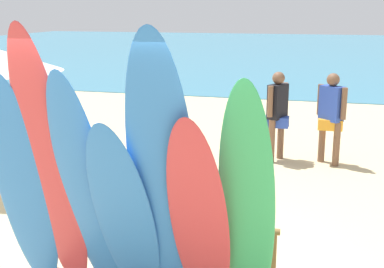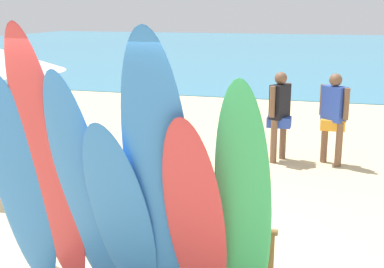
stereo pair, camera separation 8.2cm
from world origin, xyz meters
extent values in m
plane|color=#D3BC8C|center=(0.00, 14.00, 0.00)|extent=(60.00, 60.00, 0.00)
cube|color=teal|center=(0.00, 31.01, 0.01)|extent=(60.00, 40.00, 0.02)
cylinder|color=brown|center=(-1.20, 0.00, 0.34)|extent=(0.07, 0.07, 0.68)
cylinder|color=brown|center=(1.20, 0.00, 0.34)|extent=(0.07, 0.07, 0.68)
cylinder|color=brown|center=(0.00, 0.00, 0.68)|extent=(2.52, 0.06, 0.06)
ellipsoid|color=#337AD1|center=(-1.00, -0.66, 1.12)|extent=(0.57, 0.75, 2.25)
ellipsoid|color=#D13D42|center=(-0.68, -0.69, 1.32)|extent=(0.48, 0.82, 2.64)
ellipsoid|color=#337AD1|center=(-0.37, -0.65, 1.14)|extent=(0.54, 0.86, 2.29)
ellipsoid|color=#337AD1|center=(-0.02, -0.68, 0.95)|extent=(0.62, 0.83, 1.89)
ellipsoid|color=#337AD1|center=(0.37, -0.75, 1.32)|extent=(0.64, 0.98, 2.63)
ellipsoid|color=#D13D42|center=(0.65, -0.70, 0.99)|extent=(0.54, 0.82, 1.98)
ellipsoid|color=#38B266|center=(1.03, -0.62, 1.13)|extent=(0.47, 0.71, 2.26)
cylinder|color=brown|center=(1.55, 4.79, 0.39)|extent=(0.12, 0.12, 0.79)
cylinder|color=brown|center=(1.81, 4.58, 0.39)|extent=(0.12, 0.12, 0.79)
cube|color=orange|center=(1.68, 4.68, 0.72)|extent=(0.42, 0.26, 0.19)
cube|color=#2D4CB2|center=(1.68, 4.68, 1.10)|extent=(0.45, 0.42, 0.62)
sphere|color=brown|center=(1.68, 4.68, 1.51)|extent=(0.22, 0.22, 0.22)
cylinder|color=brown|center=(1.48, 4.85, 1.13)|extent=(0.10, 0.10, 0.55)
cylinder|color=brown|center=(1.88, 4.52, 1.13)|extent=(0.10, 0.10, 0.55)
cylinder|color=brown|center=(0.68, 4.50, 0.39)|extent=(0.12, 0.12, 0.79)
cylinder|color=brown|center=(0.81, 4.80, 0.39)|extent=(0.12, 0.12, 0.79)
cube|color=#2D4CB2|center=(0.75, 4.65, 0.72)|extent=(0.42, 0.26, 0.19)
cube|color=black|center=(0.75, 4.65, 1.09)|extent=(0.36, 0.46, 0.62)
sphere|color=brown|center=(0.75, 4.65, 1.51)|extent=(0.22, 0.22, 0.22)
cylinder|color=brown|center=(0.64, 4.42, 1.13)|extent=(0.10, 0.10, 0.55)
cylinder|color=brown|center=(0.85, 4.89, 1.13)|extent=(0.10, 0.10, 0.55)
cylinder|color=beige|center=(-1.13, 2.83, 0.39)|extent=(0.12, 0.12, 0.79)
cylinder|color=beige|center=(-0.80, 2.81, 0.39)|extent=(0.12, 0.12, 0.79)
cube|color=#B23399|center=(-0.97, 2.82, 0.72)|extent=(0.42, 0.26, 0.19)
cube|color=#B23399|center=(-0.97, 2.82, 1.10)|extent=(0.42, 0.24, 0.62)
sphere|color=beige|center=(-0.97, 2.82, 1.52)|extent=(0.22, 0.22, 0.22)
cylinder|color=beige|center=(-1.23, 2.84, 1.13)|extent=(0.10, 0.10, 0.55)
cylinder|color=beige|center=(-0.71, 2.80, 1.13)|extent=(0.10, 0.10, 0.55)
cylinder|color=#B7B7BC|center=(-2.29, 1.77, 0.14)|extent=(0.02, 0.02, 0.28)
cylinder|color=#B7B7BC|center=(-1.89, 1.65, 0.14)|extent=(0.02, 0.02, 0.28)
cylinder|color=#B7B7BC|center=(-2.18, 2.13, 0.14)|extent=(0.02, 0.02, 0.28)
cylinder|color=#B7B7BC|center=(-1.78, 2.01, 0.14)|extent=(0.02, 0.02, 0.28)
cube|color=#2D9370|center=(-2.04, 1.89, 0.30)|extent=(0.61, 0.58, 0.03)
cube|color=#2D9370|center=(-1.94, 2.21, 0.56)|extent=(0.55, 0.38, 0.52)
cylinder|color=silver|center=(-3.41, 2.42, 1.02)|extent=(0.04, 0.04, 2.03)
camera|label=1|loc=(1.62, -4.53, 2.73)|focal=48.36mm
camera|label=2|loc=(1.70, -4.51, 2.73)|focal=48.36mm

